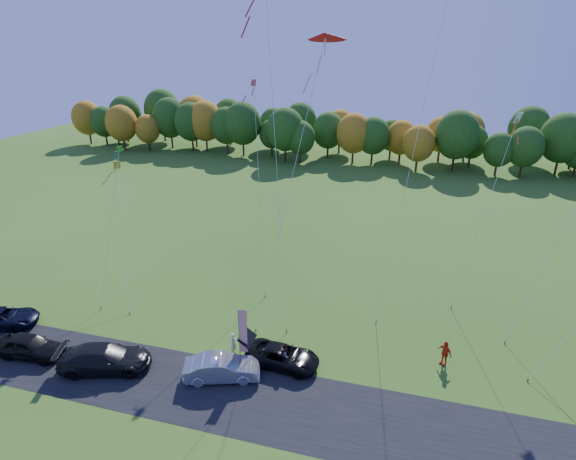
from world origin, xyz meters
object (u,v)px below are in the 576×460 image
(feather_flag, at_px, (242,331))
(black_suv, at_px, (283,356))
(silver_sedan, at_px, (222,368))
(person_east, at_px, (445,353))

(feather_flag, bearing_deg, black_suv, 13.19)
(black_suv, relative_size, feather_flag, 1.13)
(silver_sedan, height_order, feather_flag, feather_flag)
(silver_sedan, distance_m, feather_flag, 2.62)
(black_suv, height_order, person_east, person_east)
(person_east, bearing_deg, black_suv, -122.65)
(silver_sedan, distance_m, person_east, 14.64)
(black_suv, bearing_deg, silver_sedan, 128.30)
(silver_sedan, bearing_deg, person_east, -88.26)
(black_suv, relative_size, person_east, 2.72)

